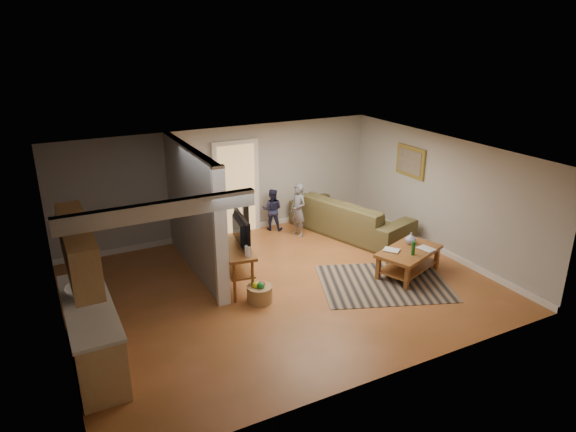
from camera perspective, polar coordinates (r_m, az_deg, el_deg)
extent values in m
plane|color=brown|center=(9.68, -0.62, -7.85)|extent=(7.50, 7.50, 0.00)
cube|color=#ADAAA5|center=(11.78, -7.25, 3.75)|extent=(7.50, 0.04, 2.50)
cube|color=#ADAAA5|center=(8.32, -24.48, -5.14)|extent=(0.04, 6.00, 2.50)
cube|color=#ADAAA5|center=(11.26, 16.66, 2.27)|extent=(0.04, 6.00, 2.50)
cube|color=white|center=(8.79, -0.68, 6.69)|extent=(7.50, 6.00, 0.04)
cube|color=#ADAAA5|center=(10.02, -10.56, 0.60)|extent=(0.15, 3.10, 2.50)
cube|color=white|center=(8.64, -7.48, -2.46)|extent=(0.22, 0.10, 2.50)
cube|color=white|center=(12.14, -6.96, -1.68)|extent=(7.50, 0.04, 0.12)
cube|color=white|center=(11.64, 15.98, -3.32)|extent=(0.04, 6.00, 0.12)
cube|color=#D8B272|center=(11.88, -5.75, 2.95)|extent=(0.90, 0.06, 2.10)
cube|color=tan|center=(7.98, -20.89, -12.23)|extent=(0.60, 2.20, 0.90)
cube|color=beige|center=(7.75, -21.32, -9.27)|extent=(0.64, 2.24, 0.05)
cube|color=tan|center=(7.38, -22.34, -3.31)|extent=(0.35, 2.00, 0.70)
imported|color=silver|center=(8.00, -21.62, -8.14)|extent=(0.54, 0.54, 0.19)
cube|color=black|center=(9.27, -9.09, 2.98)|extent=(0.03, 0.40, 0.34)
cube|color=black|center=(9.72, -10.04, 3.75)|extent=(0.03, 0.40, 0.34)
cube|color=black|center=(10.18, -10.91, 4.44)|extent=(0.03, 0.40, 0.34)
cube|color=olive|center=(11.81, 13.45, 5.91)|extent=(0.04, 0.90, 0.68)
cube|color=black|center=(9.96, 10.61, -7.33)|extent=(2.85, 2.49, 0.01)
imported|color=#4D3D26|center=(12.17, 6.85, -1.92)|extent=(1.96, 3.12, 0.85)
cube|color=brown|center=(10.22, 13.31, -3.83)|extent=(1.51, 1.19, 0.07)
cube|color=silver|center=(10.22, 13.31, -3.80)|extent=(0.94, 0.73, 0.02)
cube|color=brown|center=(10.35, 13.17, -5.45)|extent=(1.37, 1.05, 0.03)
cube|color=brown|center=(9.72, 13.09, -6.69)|extent=(0.10, 0.10, 0.49)
cube|color=brown|center=(10.68, 16.20, -4.47)|extent=(0.10, 0.10, 0.49)
cube|color=brown|center=(9.99, 10.00, -5.68)|extent=(0.10, 0.10, 0.49)
cube|color=brown|center=(10.92, 13.30, -3.61)|extent=(0.10, 0.10, 0.49)
imported|color=#2A369A|center=(10.49, 13.44, -3.00)|extent=(0.29, 0.29, 0.23)
cylinder|color=#135618|center=(9.95, 13.75, -3.50)|extent=(0.07, 0.07, 0.27)
imported|color=#998C4C|center=(9.98, 11.24, -4.05)|extent=(0.35, 0.37, 0.03)
imported|color=#66594C|center=(10.21, 14.71, -3.79)|extent=(0.29, 0.36, 0.02)
cube|color=brown|center=(9.39, -5.84, -3.52)|extent=(0.68, 1.36, 0.05)
cube|color=brown|center=(9.54, -5.76, -5.49)|extent=(0.61, 1.24, 0.03)
cylinder|color=brown|center=(9.03, -5.96, -7.28)|extent=(0.05, 0.05, 0.80)
cylinder|color=brown|center=(10.03, -7.39, -4.44)|extent=(0.05, 0.05, 0.80)
cylinder|color=brown|center=(9.10, -3.95, -7.01)|extent=(0.05, 0.05, 0.80)
cylinder|color=brown|center=(10.09, -5.58, -4.21)|extent=(0.05, 0.05, 0.80)
imported|color=black|center=(9.39, -5.71, -3.35)|extent=(0.30, 1.06, 0.60)
cylinder|color=white|center=(8.93, -4.49, -3.90)|extent=(0.11, 0.11, 0.20)
cube|color=black|center=(9.46, -7.25, -5.33)|extent=(0.11, 0.11, 1.01)
cube|color=black|center=(10.96, -4.68, -1.22)|extent=(0.13, 0.13, 1.13)
cylinder|color=olive|center=(9.15, -3.16, -8.62)|extent=(0.45, 0.45, 0.29)
sphere|color=red|center=(9.13, -2.94, -7.63)|extent=(0.14, 0.14, 0.14)
sphere|color=#C8CC18|center=(9.06, -3.63, -7.74)|extent=(0.14, 0.14, 0.14)
sphere|color=#228A33|center=(9.01, -3.03, -7.74)|extent=(0.14, 0.14, 0.14)
imported|color=slate|center=(11.98, 1.11, -2.15)|extent=(0.38, 0.50, 1.24)
imported|color=#1D1F3D|center=(12.32, -1.75, -1.49)|extent=(0.62, 0.59, 1.01)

